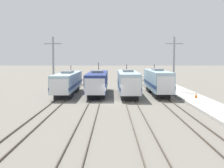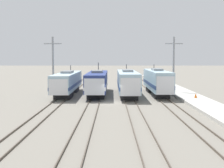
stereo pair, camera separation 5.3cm
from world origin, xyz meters
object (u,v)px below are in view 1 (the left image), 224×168
locomotive_far_left (67,83)px  locomotive_far_right (158,81)px  catenary_tower_left (53,64)px  catenary_tower_right (174,64)px  locomotive_center_right (128,82)px  locomotive_center_left (97,82)px  traffic_cone (196,95)px

locomotive_far_left → locomotive_far_right: (14.74, 0.05, 0.19)m
catenary_tower_left → catenary_tower_right: (20.38, 0.00, 0.00)m
locomotive_center_right → catenary_tower_left: catenary_tower_left is taller
locomotive_center_right → catenary_tower_right: bearing=21.2°
locomotive_far_left → locomotive_far_right: locomotive_far_right is taller
locomotive_far_right → catenary_tower_right: catenary_tower_right is taller
locomotive_center_left → locomotive_center_right: (4.91, -1.23, 0.09)m
locomotive_far_left → locomotive_center_right: (9.83, -1.12, 0.13)m
catenary_tower_left → traffic_cone: (21.85, -8.79, -4.30)m
locomotive_center_right → catenary_tower_left: 13.15m
locomotive_center_left → locomotive_far_left: bearing=-178.7°
traffic_cone → locomotive_far_right: bearing=123.0°
locomotive_far_right → catenary_tower_right: (3.01, 1.90, 2.82)m
locomotive_far_right → traffic_cone: (4.48, -6.89, -1.48)m
catenary_tower_right → locomotive_far_right: bearing=-147.7°
locomotive_center_right → catenary_tower_right: size_ratio=1.82×
locomotive_center_right → traffic_cone: size_ratio=24.98×
locomotive_far_right → traffic_cone: bearing=-57.0°
locomotive_far_left → traffic_cone: bearing=-19.6°
locomotive_center_right → locomotive_far_right: locomotive_center_right is taller
locomotive_far_left → catenary_tower_right: (17.75, 1.95, 3.00)m
locomotive_far_left → catenary_tower_left: 4.44m
locomotive_center_left → locomotive_center_right: locomotive_center_left is taller
locomotive_far_right → traffic_cone: 8.35m
catenary_tower_right → locomotive_far_left: bearing=-173.7°
catenary_tower_right → traffic_cone: 9.90m
locomotive_center_right → catenary_tower_right: 8.97m
locomotive_center_left → traffic_cone: size_ratio=25.63×
locomotive_far_left → catenary_tower_left: bearing=143.4°
locomotive_center_left → locomotive_center_right: bearing=-14.1°
locomotive_far_right → catenary_tower_left: bearing=173.7°
locomotive_center_left → catenary_tower_right: size_ratio=1.87×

